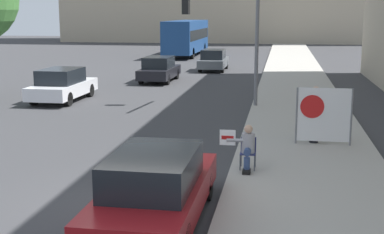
# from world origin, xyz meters

# --- Properties ---
(ground_plane) EXTENTS (160.00, 160.00, 0.00)m
(ground_plane) POSITION_xyz_m (0.00, 0.00, 0.00)
(ground_plane) COLOR #38383A
(sidewalk_curb) EXTENTS (4.13, 90.00, 0.13)m
(sidewalk_curb) POSITION_xyz_m (3.90, 15.00, 0.06)
(sidewalk_curb) COLOR #A8A399
(sidewalk_curb) RESTS_ON ground_plane
(seated_protester) EXTENTS (0.94, 0.77, 1.16)m
(seated_protester) POSITION_xyz_m (2.27, 2.80, 0.74)
(seated_protester) COLOR #474C56
(seated_protester) RESTS_ON sidewalk_curb
(jogger_on_sidewalk) EXTENTS (0.34, 0.34, 1.77)m
(jogger_on_sidewalk) POSITION_xyz_m (4.15, 6.08, 1.04)
(jogger_on_sidewalk) COLOR black
(jogger_on_sidewalk) RESTS_ON sidewalk_curb
(protest_banner) EXTENTS (1.69, 0.06, 1.76)m
(protest_banner) POSITION_xyz_m (4.39, 5.85, 1.06)
(protest_banner) COLOR slate
(protest_banner) RESTS_ON sidewalk_curb
(traffic_light_pole) EXTENTS (3.40, 3.17, 5.06)m
(traffic_light_pole) POSITION_xyz_m (0.72, 12.78, 3.59)
(traffic_light_pole) COLOR slate
(traffic_light_pole) RESTS_ON sidewalk_curb
(parked_car_curbside) EXTENTS (1.81, 4.79, 1.49)m
(parked_car_curbside) POSITION_xyz_m (0.72, -0.86, 0.74)
(parked_car_curbside) COLOR maroon
(parked_car_curbside) RESTS_ON ground_plane
(car_on_road_nearest) EXTENTS (1.86, 4.50, 1.54)m
(car_on_road_nearest) POSITION_xyz_m (-7.12, 13.06, 0.76)
(car_on_road_nearest) COLOR silver
(car_on_road_nearest) RESTS_ON ground_plane
(car_on_road_midblock) EXTENTS (1.78, 4.46, 1.52)m
(car_on_road_midblock) POSITION_xyz_m (-4.23, 20.82, 0.75)
(car_on_road_midblock) COLOR black
(car_on_road_midblock) RESTS_ON ground_plane
(car_on_road_distant) EXTENTS (1.80, 4.34, 1.52)m
(car_on_road_distant) POSITION_xyz_m (-1.79, 27.63, 0.75)
(car_on_road_distant) COLOR #565B60
(car_on_road_distant) RESTS_ON ground_plane
(city_bus_on_road) EXTENTS (2.60, 11.41, 3.35)m
(city_bus_on_road) POSITION_xyz_m (-6.06, 40.46, 1.92)
(city_bus_on_road) COLOR navy
(city_bus_on_road) RESTS_ON ground_plane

